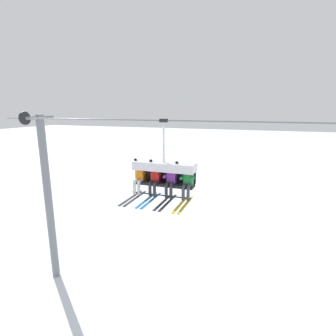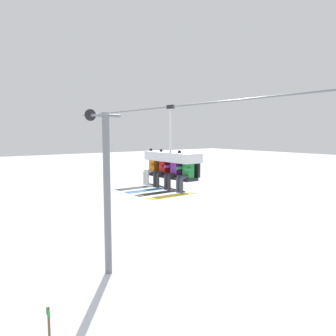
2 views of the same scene
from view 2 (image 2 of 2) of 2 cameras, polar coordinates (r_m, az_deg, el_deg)
lift_tower_near at (r=16.88m, az=-10.63°, el=-3.83°), size 0.36×1.88×8.38m
lift_cable at (r=9.82m, az=5.33°, el=11.04°), size 17.33×0.05×0.05m
chairlift_chair at (r=10.91m, az=0.72°, el=1.27°), size 2.29×0.74×2.70m
skier_orange at (r=11.57m, az=-2.96°, el=0.15°), size 0.48×1.70×1.34m
skier_red at (r=11.06m, az=-1.15°, el=-0.12°), size 0.48×1.70×1.34m
skier_purple at (r=10.56m, az=0.85°, el=-0.42°), size 0.48×1.70×1.34m
skier_green at (r=10.09m, az=2.98°, el=-0.86°), size 0.46×1.70×1.23m
trail_sign at (r=12.55m, az=-20.01°, el=-24.63°), size 0.36×0.08×1.60m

